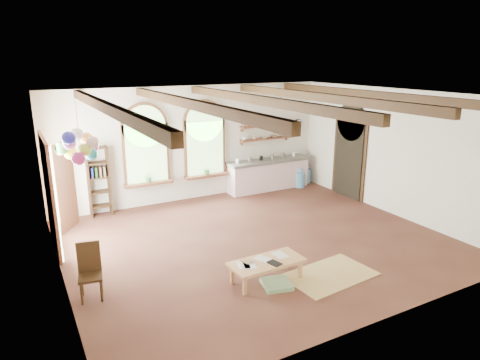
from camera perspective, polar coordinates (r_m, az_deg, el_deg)
floor at (r=9.61m, az=2.23°, el=-8.10°), size 8.00×8.00×0.00m
ceiling_beams at (r=8.82m, az=2.45°, el=10.62°), size 6.20×6.80×0.18m
window_left at (r=11.62m, az=-12.43°, el=4.24°), size 1.30×0.28×2.20m
window_right at (r=12.18m, az=-4.72°, el=5.10°), size 1.30×0.28×2.20m
left_doorway at (r=9.75m, az=-23.97°, el=-1.95°), size 0.10×1.90×2.50m
right_doorway at (r=12.69m, az=14.28°, el=2.64°), size 0.10×1.30×2.40m
kitchen_counter at (r=13.17m, az=3.78°, el=0.78°), size 2.68×0.62×0.94m
wall_shelf_lower at (r=13.08m, az=3.44°, el=5.51°), size 1.70×0.24×0.04m
wall_shelf_upper at (r=13.01m, az=3.47°, el=7.24°), size 1.70×0.24×0.04m
wall_clock at (r=13.77m, az=7.77°, el=7.40°), size 0.32×0.04×0.32m
bookshelf at (r=11.41m, az=-18.32°, el=-0.20°), size 0.53×0.32×1.80m
coffee_table at (r=7.88m, az=3.57°, el=-11.03°), size 1.39×0.66×0.39m
side_chair at (r=7.80m, az=-19.24°, el=-12.82°), size 0.44×0.44×0.97m
floor_mat at (r=8.37m, az=11.86°, el=-12.27°), size 1.75×1.18×0.02m
floor_cushion at (r=7.86m, az=4.92°, el=-13.66°), size 0.59×0.59×0.08m
water_jug_a at (r=14.03m, az=8.78°, el=0.65°), size 0.31×0.31×0.59m
water_jug_b at (r=13.54m, az=8.02°, el=0.13°), size 0.31×0.31×0.60m
balloon_cluster at (r=8.56m, az=-20.64°, el=4.26°), size 0.80×0.88×1.15m
table_book at (r=7.77m, az=0.55°, el=-10.97°), size 0.22×0.26×0.02m
tablet at (r=7.79m, az=4.62°, el=-10.98°), size 0.23×0.28×0.01m
potted_plant_left at (r=11.70m, az=-12.05°, el=0.40°), size 0.27×0.23×0.30m
potted_plant_right at (r=12.26m, az=-4.44°, el=1.43°), size 0.27×0.23×0.30m
shelf_cup_a at (r=12.69m, az=0.55°, el=5.53°), size 0.12×0.10×0.10m
shelf_cup_b at (r=12.86m, az=1.92°, el=5.65°), size 0.10×0.10×0.09m
shelf_bowl_a at (r=13.04m, az=3.26°, el=5.69°), size 0.22×0.22×0.05m
shelf_bowl_b at (r=13.23m, az=4.55°, el=5.83°), size 0.20×0.20×0.06m
shelf_vase at (r=13.41m, az=5.82°, el=6.22°), size 0.18×0.18×0.19m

